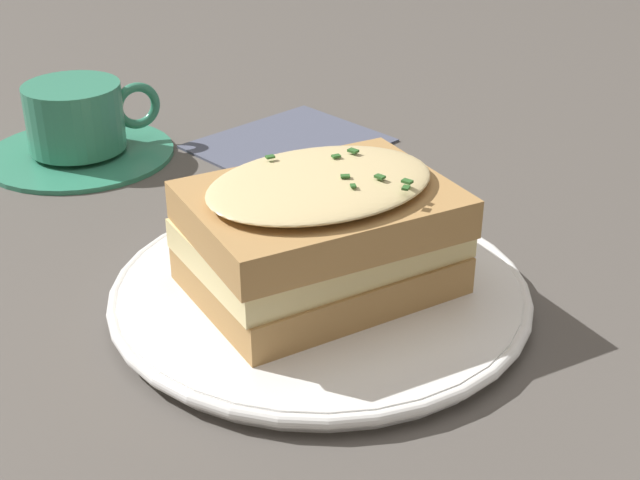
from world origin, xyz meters
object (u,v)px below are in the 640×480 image
(dinner_plate, at_px, (320,292))
(napkin, at_px, (289,142))
(sandwich, at_px, (320,233))
(teacup_with_saucer, at_px, (81,127))

(dinner_plate, xyz_separation_m, napkin, (-0.12, -0.21, -0.01))
(dinner_plate, height_order, napkin, dinner_plate)
(sandwich, bearing_deg, dinner_plate, -121.60)
(dinner_plate, bearing_deg, teacup_with_saucer, -85.48)
(sandwich, height_order, napkin, sandwich)
(teacup_with_saucer, bearing_deg, sandwich, -79.33)
(sandwich, relative_size, napkin, 1.08)
(sandwich, height_order, teacup_with_saucer, sandwich)
(dinner_plate, distance_m, napkin, 0.25)
(dinner_plate, bearing_deg, napkin, -119.75)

